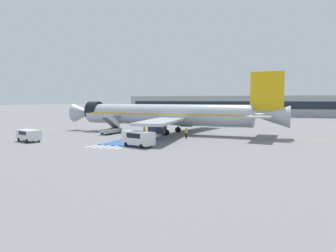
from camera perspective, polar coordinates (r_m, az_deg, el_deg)
ground_plane at (r=64.40m, az=-0.31°, el=-1.40°), size 600.00×600.00×0.00m
apron_leadline_yellow at (r=65.38m, az=-0.60°, el=-1.31°), size 78.72×0.36×0.01m
apron_stand_patch_blue at (r=53.50m, az=-6.10°, el=-2.67°), size 6.34×11.22×0.01m
apron_walkway_bar_0 at (r=49.29m, az=-12.97°, el=-3.39°), size 0.44×3.60×0.01m
apron_walkway_bar_1 at (r=48.61m, az=-11.81°, el=-3.48°), size 0.44×3.60×0.01m
apron_walkway_bar_2 at (r=47.96m, az=-10.62°, el=-3.57°), size 0.44×3.60×0.01m
apron_walkway_bar_3 at (r=47.32m, az=-9.39°, el=-3.67°), size 0.44×3.60×0.01m
apron_walkway_bar_4 at (r=46.71m, az=-8.14°, el=-3.76°), size 0.44×3.60×0.01m
airliner at (r=64.84m, az=-0.06°, el=1.98°), size 45.39×37.04×11.68m
boarding_stairs_forward at (r=65.62m, az=-9.89°, el=-0.47°), size 2.21×5.23×4.14m
fuel_tanker at (r=83.69m, az=10.91°, el=1.04°), size 10.25×3.86×3.26m
service_van_0 at (r=57.34m, az=-23.10°, el=-1.38°), size 4.86×3.30×1.89m
service_van_1 at (r=47.17m, az=-5.22°, el=-2.03°), size 5.32×3.38×2.22m
ground_crew_0 at (r=60.60m, az=-0.84°, el=-0.91°), size 0.44×0.25×1.61m
ground_crew_1 at (r=57.42m, az=3.20°, el=-1.08°), size 0.49×0.39×1.83m
ground_crew_2 at (r=63.62m, az=-4.15°, el=-0.61°), size 0.40×0.49×1.70m
terminal_building at (r=139.86m, az=17.03°, el=3.37°), size 120.56×12.10×8.24m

